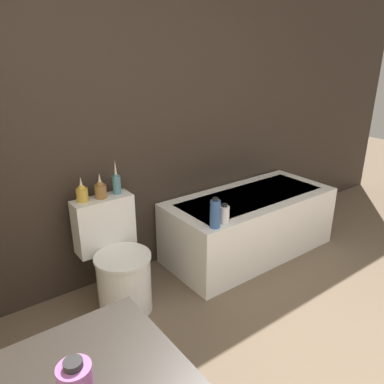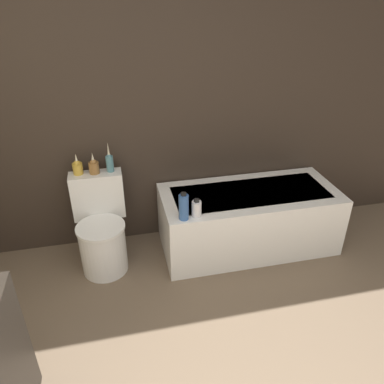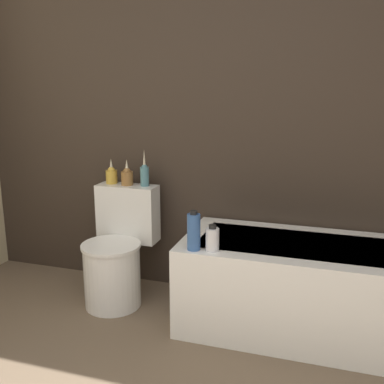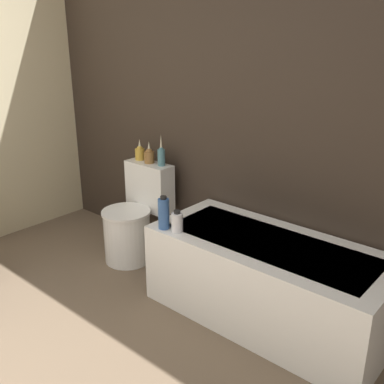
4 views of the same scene
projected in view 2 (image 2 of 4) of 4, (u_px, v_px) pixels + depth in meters
The scene contains 8 objects.
wall_back_tiled at pixel (150, 94), 2.94m from camera, with size 6.40×0.06×2.60m.
bathtub at pixel (248, 219), 3.26m from camera, with size 1.49×0.67×0.53m.
toilet at pixel (102, 231), 3.01m from camera, with size 0.41×0.53×0.75m.
vase_gold at pixel (77, 167), 2.91m from camera, with size 0.08×0.08×0.17m.
vase_silver at pixel (94, 166), 2.92m from camera, with size 0.08×0.08×0.18m.
vase_bronze at pixel (110, 162), 2.95m from camera, with size 0.06×0.06×0.24m.
shampoo_bottle_tall at pixel (184, 207), 2.72m from camera, with size 0.07×0.07×0.22m.
shampoo_bottle_short at pixel (197, 208), 2.78m from camera, with size 0.07×0.07×0.15m.
Camera 2 is at (-0.33, -0.55, 2.06)m, focal length 35.00 mm.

